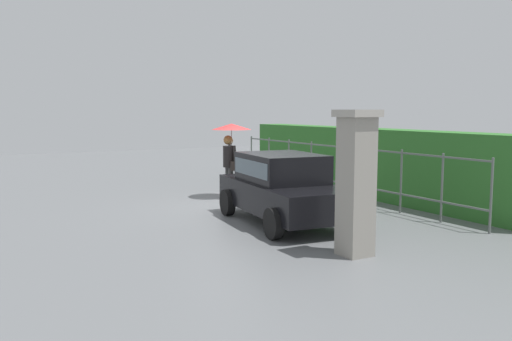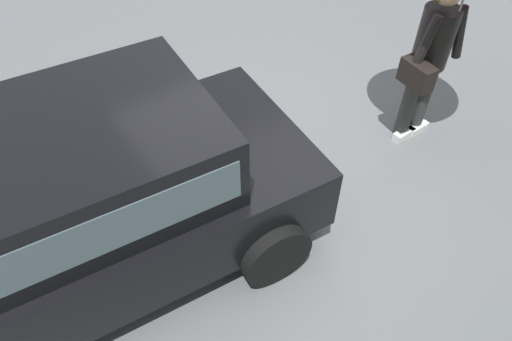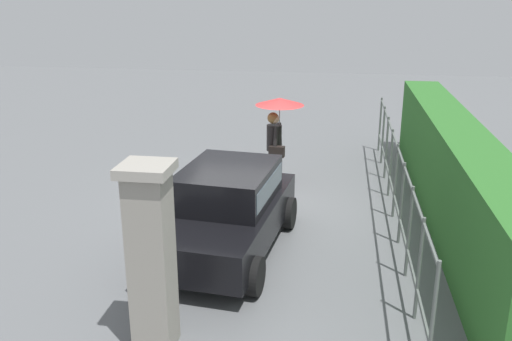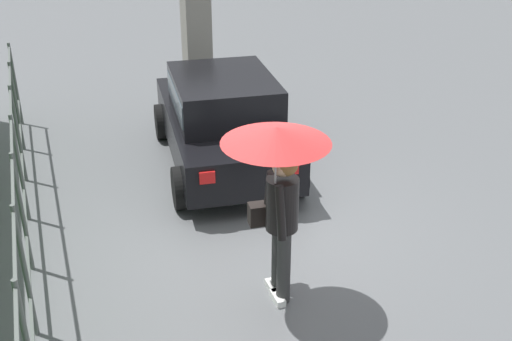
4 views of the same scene
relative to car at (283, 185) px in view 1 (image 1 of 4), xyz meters
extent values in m
plane|color=slate|center=(-1.93, 0.03, -0.80)|extent=(40.00, 40.00, 0.00)
cube|color=black|center=(0.06, -0.01, -0.22)|extent=(3.86, 2.03, 0.60)
cube|color=black|center=(-0.09, 0.01, 0.38)|extent=(2.05, 1.64, 0.60)
cube|color=#4C5B66|center=(-0.09, 0.01, 0.40)|extent=(1.90, 1.64, 0.33)
cylinder|color=black|center=(1.39, 0.69, -0.50)|extent=(0.62, 0.24, 0.60)
cylinder|color=black|center=(1.21, -0.98, -0.50)|extent=(0.62, 0.24, 0.60)
cylinder|color=black|center=(-1.09, 0.96, -0.50)|extent=(0.62, 0.24, 0.60)
cylinder|color=black|center=(-1.28, -0.71, -0.50)|extent=(0.62, 0.24, 0.60)
cube|color=red|center=(-1.73, 0.74, -0.07)|extent=(0.08, 0.21, 0.16)
cube|color=red|center=(-1.85, -0.35, -0.07)|extent=(0.08, 0.21, 0.16)
cylinder|color=#333333|center=(-3.48, 0.41, -0.37)|extent=(0.15, 0.15, 0.86)
cylinder|color=#333333|center=(-3.28, 0.39, -0.37)|extent=(0.15, 0.15, 0.86)
cube|color=white|center=(-3.47, 0.47, -0.76)|extent=(0.26, 0.10, 0.08)
cube|color=white|center=(-3.27, 0.45, -0.76)|extent=(0.26, 0.10, 0.08)
cylinder|color=black|center=(-3.38, 0.40, 0.35)|extent=(0.34, 0.34, 0.58)
sphere|color=#DBAD89|center=(-3.38, 0.40, 0.78)|extent=(0.22, 0.22, 0.22)
sphere|color=olive|center=(-3.38, 0.37, 0.80)|extent=(0.25, 0.25, 0.25)
cylinder|color=black|center=(-3.59, 0.50, 0.37)|extent=(0.23, 0.11, 0.56)
cylinder|color=black|center=(-3.15, 0.45, 0.37)|extent=(0.23, 0.11, 0.56)
cylinder|color=#B2B2B7|center=(-3.45, 0.50, 0.69)|extent=(0.02, 0.02, 0.77)
cone|color=red|center=(-3.45, 0.50, 1.16)|extent=(1.08, 1.08, 0.16)
cube|color=black|center=(-3.11, 0.49, 0.11)|extent=(0.19, 0.35, 0.24)
cube|color=gray|center=(2.80, -0.36, 0.35)|extent=(0.48, 0.48, 2.30)
cube|color=#9E998E|center=(2.80, -0.36, 1.56)|extent=(0.60, 0.60, 0.12)
cylinder|color=#59605B|center=(-6.76, 2.95, -0.05)|extent=(0.05, 0.05, 1.50)
cylinder|color=#59605B|center=(-5.55, 2.95, -0.05)|extent=(0.05, 0.05, 1.50)
cylinder|color=#59605B|center=(-4.35, 2.95, -0.05)|extent=(0.05, 0.05, 1.50)
cylinder|color=#59605B|center=(-3.14, 2.95, -0.05)|extent=(0.05, 0.05, 1.50)
cylinder|color=#59605B|center=(-1.93, 2.95, -0.05)|extent=(0.05, 0.05, 1.50)
cylinder|color=#59605B|center=(-0.73, 2.95, -0.05)|extent=(0.05, 0.05, 1.50)
cylinder|color=#59605B|center=(0.48, 2.95, -0.05)|extent=(0.05, 0.05, 1.50)
cylinder|color=#59605B|center=(1.69, 2.95, -0.05)|extent=(0.05, 0.05, 1.50)
cylinder|color=#59605B|center=(2.90, 2.95, -0.05)|extent=(0.05, 0.05, 1.50)
cube|color=#59605B|center=(-1.93, 2.95, 0.62)|extent=(9.66, 0.03, 0.04)
cube|color=#59605B|center=(-1.93, 2.95, -0.35)|extent=(9.66, 0.03, 0.04)
cube|color=#2D6B28|center=(-1.93, 4.03, 0.15)|extent=(10.66, 0.90, 1.90)
camera|label=1|loc=(9.54, -6.05, 1.61)|focal=37.31mm
camera|label=2|loc=(0.24, 2.55, 2.66)|focal=32.77mm
camera|label=3|loc=(8.55, 1.78, 3.50)|focal=38.85mm
camera|label=4|loc=(-8.58, 2.55, 3.50)|focal=44.11mm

